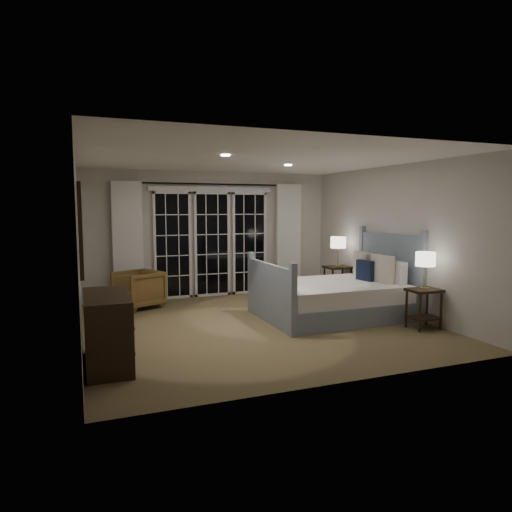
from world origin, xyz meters
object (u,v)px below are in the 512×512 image
object	(u,v)px
bed	(336,296)
lamp_right	(338,243)
nightstand_left	(424,303)
dresser	(107,330)
lamp_left	(425,260)
nightstand_right	(338,277)
armchair	(138,289)

from	to	relation	value
bed	lamp_right	world-z (taller)	bed
lamp_right	nightstand_left	bearing A→B (deg)	-89.85
nightstand_left	dresser	bearing A→B (deg)	179.64
nightstand_left	lamp_left	distance (m)	0.64
nightstand_right	lamp_right	distance (m)	0.68
nightstand_left	lamp_right	distance (m)	2.52
armchair	lamp_left	bearing A→B (deg)	26.84
nightstand_left	nightstand_right	bearing A→B (deg)	90.15
lamp_left	lamp_right	bearing A→B (deg)	90.15
nightstand_left	armchair	bearing A→B (deg)	141.78
bed	lamp_left	bearing A→B (deg)	-54.21
lamp_left	nightstand_right	bearing A→B (deg)	90.15
lamp_right	dresser	xyz separation A→B (m)	(-4.45, -2.38, -0.69)
nightstand_right	armchair	bearing A→B (deg)	171.59
bed	lamp_left	size ratio (longest dim) A/B	4.20
nightstand_left	lamp_right	size ratio (longest dim) A/B	1.03
bed	dresser	bearing A→B (deg)	-163.19
armchair	nightstand_left	bearing A→B (deg)	26.84
lamp_left	dresser	bearing A→B (deg)	179.64
armchair	bed	bearing A→B (deg)	33.17
nightstand_left	armchair	xyz separation A→B (m)	(-3.77, 2.97, -0.05)
nightstand_left	lamp_right	world-z (taller)	lamp_right
nightstand_left	dresser	world-z (taller)	dresser
bed	armchair	world-z (taller)	bed
lamp_left	lamp_right	size ratio (longest dim) A/B	0.95
lamp_left	dresser	world-z (taller)	lamp_left
bed	nightstand_right	world-z (taller)	bed
nightstand_left	dresser	distance (m)	4.46
nightstand_left	lamp_left	size ratio (longest dim) A/B	1.09
nightstand_right	dresser	world-z (taller)	dresser
nightstand_right	lamp_right	size ratio (longest dim) A/B	1.11
lamp_right	lamp_left	bearing A→B (deg)	-89.85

